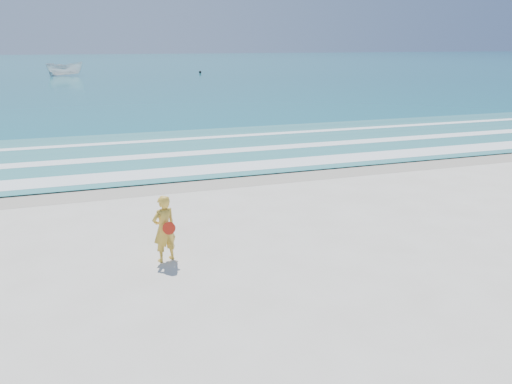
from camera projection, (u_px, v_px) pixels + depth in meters
name	position (u px, v px, depth m)	size (l,w,h in m)	color
ground	(325.00, 307.00, 8.90)	(400.00, 400.00, 0.00)	silver
wet_sand	(208.00, 180.00, 17.07)	(400.00, 2.40, 0.00)	#B2A893
ocean	(101.00, 65.00, 104.12)	(400.00, 190.00, 0.04)	#19727F
shallow	(181.00, 150.00, 21.59)	(400.00, 10.00, 0.01)	#59B7AD
foam_near	(200.00, 170.00, 18.23)	(400.00, 1.40, 0.01)	white
foam_mid	(185.00, 154.00, 20.86)	(400.00, 0.90, 0.01)	white
foam_far	(171.00, 140.00, 23.85)	(400.00, 0.60, 0.01)	white
boat	(65.00, 69.00, 69.00)	(1.82, 4.85, 1.87)	silver
buoy	(200.00, 72.00, 74.32)	(0.40, 0.40, 0.40)	black
woman	(164.00, 229.00, 10.59)	(0.63, 0.53, 1.47)	gold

